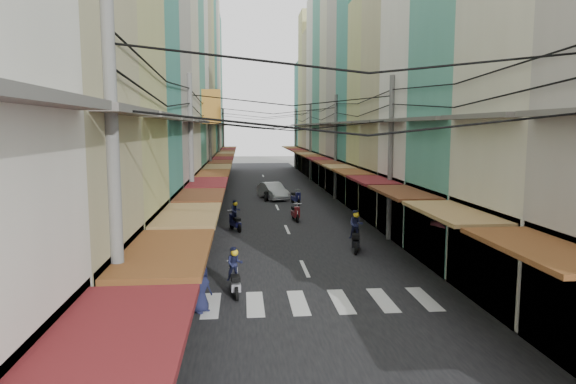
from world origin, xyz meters
TOP-DOWN VIEW (x-y plane):
  - ground at (0.00, 0.00)m, footprint 160.00×160.00m
  - road at (0.00, 20.00)m, footprint 10.00×80.00m
  - sidewalk_left at (-6.50, 20.00)m, footprint 3.00×80.00m
  - sidewalk_right at (6.50, 20.00)m, footprint 3.00×80.00m
  - crosswalk at (-0.00, -6.00)m, footprint 7.55×2.40m
  - building_row_left at (-7.92, 16.56)m, footprint 7.80×67.67m
  - building_row_right at (7.92, 16.45)m, footprint 7.80×68.98m
  - utility_poles at (0.00, 15.01)m, footprint 10.20×66.13m
  - white_car at (-0.05, 18.33)m, footprint 4.99×3.09m
  - bicycle at (7.20, 0.00)m, footprint 1.89×1.12m
  - moving_scooters at (-0.10, 5.03)m, footprint 6.08×24.18m
  - parked_scooters at (4.30, -3.72)m, footprint 12.82×13.55m
  - pedestrians at (-3.79, 1.95)m, footprint 12.37×18.72m
  - market_umbrella at (5.88, -3.22)m, footprint 2.40×2.40m
  - traffic_sign at (5.39, -4.27)m, footprint 0.10×0.63m

SIDE VIEW (x-z plane):
  - ground at x=0.00m, z-range 0.00..0.00m
  - white_car at x=-0.05m, z-range -0.82..0.82m
  - bicycle at x=7.20m, z-range -0.61..0.61m
  - road at x=0.00m, z-range 0.00..0.02m
  - crosswalk at x=0.00m, z-range 0.02..0.03m
  - sidewalk_left at x=-6.50m, z-range 0.00..0.06m
  - sidewalk_right at x=6.50m, z-range 0.00..0.06m
  - parked_scooters at x=4.30m, z-range -0.04..0.97m
  - moving_scooters at x=-0.10m, z-range -0.43..1.47m
  - pedestrians at x=-3.79m, z-range -0.06..2.06m
  - traffic_sign at x=5.39m, z-range 0.65..3.52m
  - market_umbrella at x=5.88m, z-range 0.97..3.50m
  - utility_poles at x=0.00m, z-range 2.49..10.69m
  - building_row_right at x=7.92m, z-range -1.89..20.71m
  - building_row_left at x=-7.92m, z-range -2.07..21.63m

